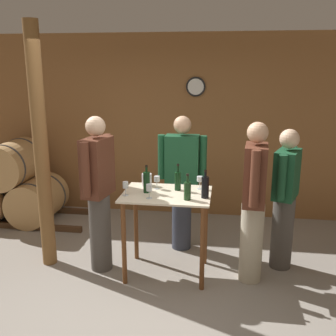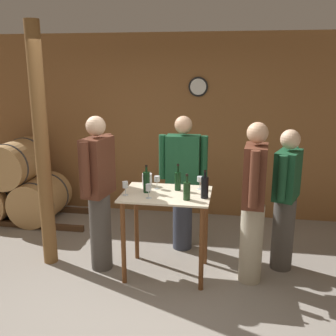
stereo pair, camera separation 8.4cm
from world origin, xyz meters
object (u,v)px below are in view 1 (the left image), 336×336
object	(u,v)px
wine_bottle_right	(205,187)
wine_glass_near_left	(125,186)
wine_glass_near_right	(157,179)
wine_bottle_center	(187,190)
ice_bucket	(147,180)
person_visitor_bearded	(182,181)
wooden_post	(41,150)
person_visitor_with_scarf	(98,191)
wine_glass_far_side	(200,180)
wine_bottle_left	(178,180)
wine_bottle_far_left	(147,182)
person_visitor_near_door	(254,200)
wine_glass_near_center	(149,188)
person_host	(285,197)

from	to	relation	value
wine_bottle_right	wine_glass_near_left	xyz separation A→B (m)	(-0.82, -0.04, -0.01)
wine_glass_near_right	wine_bottle_center	bearing A→B (deg)	-40.46
wine_bottle_center	wine_glass_near_right	size ratio (longest dim) A/B	1.88
ice_bucket	person_visitor_bearded	distance (m)	0.56
wooden_post	person_visitor_bearded	xyz separation A→B (m)	(1.48, 0.62, -0.47)
wooden_post	person_visitor_with_scarf	world-z (taller)	wooden_post
wooden_post	wine_glass_near_right	xyz separation A→B (m)	(1.26, 0.11, -0.31)
ice_bucket	wine_glass_far_side	bearing A→B (deg)	-3.73
wooden_post	wine_bottle_left	size ratio (longest dim) A/B	9.23
ice_bucket	wine_bottle_left	bearing A→B (deg)	-17.31
wine_bottle_far_left	wine_bottle_left	size ratio (longest dim) A/B	1.02
wine_bottle_far_left	wine_bottle_left	distance (m)	0.34
wine_bottle_far_left	person_visitor_near_door	xyz separation A→B (m)	(1.12, -0.01, -0.14)
wine_glass_near_right	person_visitor_near_door	distance (m)	1.05
wine_bottle_far_left	wine_glass_near_center	distance (m)	0.20
wine_bottle_left	wine_glass_near_right	world-z (taller)	wine_bottle_left
wine_bottle_left	wine_glass_far_side	size ratio (longest dim) A/B	2.05
wine_bottle_center	ice_bucket	world-z (taller)	wine_bottle_center
wooden_post	ice_bucket	bearing A→B (deg)	10.49
ice_bucket	person_host	size ratio (longest dim) A/B	0.09
wine_bottle_far_left	person_visitor_near_door	distance (m)	1.13
wine_bottle_far_left	person_visitor_bearded	distance (m)	0.74
wine_bottle_left	person_visitor_near_door	world-z (taller)	person_visitor_near_door
wine_bottle_far_left	wine_glass_far_side	distance (m)	0.59
wooden_post	wine_glass_near_left	xyz separation A→B (m)	(0.98, -0.16, -0.31)
wooden_post	person_host	size ratio (longest dim) A/B	1.69
wine_bottle_far_left	person_visitor_with_scarf	size ratio (longest dim) A/B	0.17
wine_bottle_center	wine_glass_near_center	distance (m)	0.38
wine_glass_near_right	person_host	distance (m)	1.42
wine_bottle_right	wine_glass_near_right	world-z (taller)	wine_bottle_right
person_host	wine_glass_near_left	bearing A→B (deg)	-164.54
wine_bottle_center	wine_glass_near_center	world-z (taller)	wine_bottle_center
wine_glass_far_side	person_visitor_near_door	distance (m)	0.62
wine_bottle_center	wine_bottle_right	xyz separation A→B (m)	(0.17, 0.08, 0.02)
wine_bottle_right	wine_bottle_center	bearing A→B (deg)	-154.11
wooden_post	person_visitor_near_door	distance (m)	2.34
person_visitor_with_scarf	person_visitor_near_door	xyz separation A→B (m)	(1.65, -0.01, -0.01)
wooden_post	person_visitor_bearded	bearing A→B (deg)	22.84
wooden_post	person_host	xyz separation A→B (m)	(2.66, 0.30, -0.51)
wine_bottle_left	wine_glass_near_right	size ratio (longest dim) A/B	2.04
wine_bottle_far_left	person_host	size ratio (longest dim) A/B	0.19
wine_bottle_far_left	wine_bottle_left	xyz separation A→B (m)	(0.32, 0.13, -0.01)
wooden_post	ice_bucket	world-z (taller)	wooden_post
wine_glass_near_left	ice_bucket	distance (m)	0.40
wooden_post	ice_bucket	xyz separation A→B (m)	(1.13, 0.21, -0.35)
wine_bottle_left	ice_bucket	distance (m)	0.38
wine_glass_near_left	person_visitor_bearded	size ratio (longest dim) A/B	0.09
wine_bottle_right	person_visitor_near_door	world-z (taller)	person_visitor_near_door
wine_bottle_right	wine_glass_near_center	world-z (taller)	wine_bottle_right
wine_bottle_left	person_visitor_bearded	distance (m)	0.55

